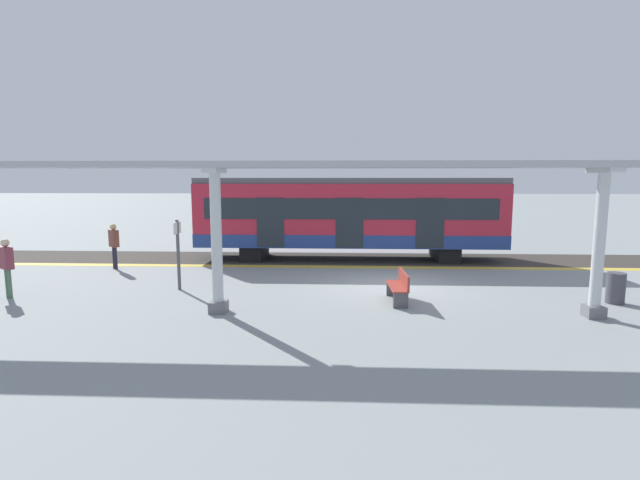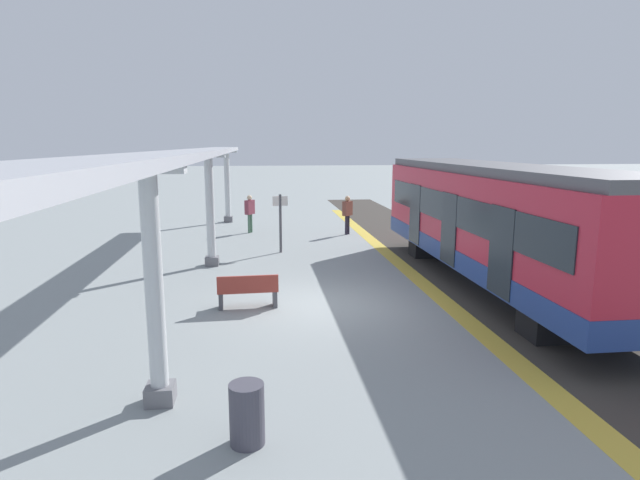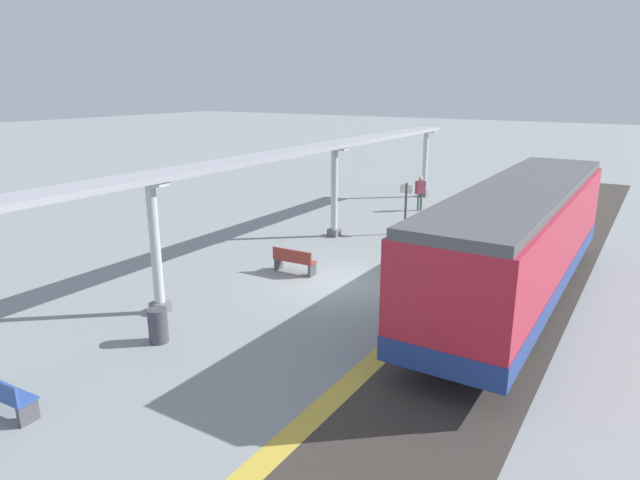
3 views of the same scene
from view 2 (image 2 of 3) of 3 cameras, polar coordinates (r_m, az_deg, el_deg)
The scene contains 13 objects.
ground_plane at distance 13.33m, azimuth -0.10°, elevation -7.11°, with size 176.00×176.00×0.00m, color gray.
tactile_edge_strip at distance 14.07m, azimuth 13.35°, elevation -6.43°, with size 0.52×38.16×0.01m, color gold.
trackbed at distance 14.80m, azimuth 20.16°, elevation -5.96°, with size 3.20×50.16×0.01m, color #38332D.
train_near_carriage at distance 15.52m, azimuth 18.51°, elevation 1.79°, with size 2.65×12.81×3.48m.
canopy_pillar_nearest at distance 27.54m, azimuth -10.15°, elevation 5.86°, with size 1.10×0.44×3.73m.
canopy_pillar_second at distance 17.60m, azimuth -11.98°, elevation 3.27°, with size 1.10×0.44×3.73m.
canopy_pillar_third at distance 8.29m, azimuth -17.77°, elevation -4.98°, with size 1.10×0.44×3.73m.
canopy_beam at distance 12.71m, azimuth -14.22°, elevation 9.16°, with size 1.20×30.40×0.16m, color #A8AAB2.
bench_near_end at distance 13.05m, azimuth -7.92°, elevation -5.56°, with size 1.52×0.50×0.86m.
trash_bin at distance 7.47m, azimuth -8.03°, elevation -18.41°, with size 0.48×0.48×0.87m, color #44434E.
platform_info_sign at distance 19.47m, azimuth -4.37°, elevation 2.47°, with size 0.56×0.10×2.20m.
passenger_waiting_near_edge at distance 23.41m, azimuth 3.03°, elevation 3.26°, with size 0.51×0.52×1.75m.
passenger_by_the_benches at distance 24.08m, azimuth -7.73°, elevation 3.37°, with size 0.47×0.54×1.74m.
Camera 2 is at (1.48, 12.62, 4.03)m, focal length 29.13 mm.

